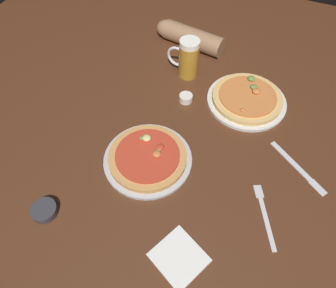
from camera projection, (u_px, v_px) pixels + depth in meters
ground_plane at (168, 150)px, 1.05m from camera, size 2.40×2.40×0.03m
pizza_plate_near at (148, 158)px, 0.99m from camera, size 0.30×0.30×0.05m
pizza_plate_far at (247, 99)px, 1.15m from camera, size 0.31×0.31×0.05m
beer_mug_dark at (188, 58)px, 1.19m from camera, size 0.14×0.08×0.16m
ramekin_sauce at (186, 98)px, 1.16m from camera, size 0.05×0.05×0.03m
ramekin_butter at (44, 210)px, 0.88m from camera, size 0.08×0.08×0.03m
napkin_folded at (179, 257)px, 0.81m from camera, size 0.17×0.17×0.01m
fork_left at (265, 214)px, 0.89m from camera, size 0.11×0.20×0.01m
knife_right at (298, 167)px, 0.98m from camera, size 0.21×0.16×0.01m
diner_arm at (187, 36)px, 1.34m from camera, size 0.33×0.13×0.09m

